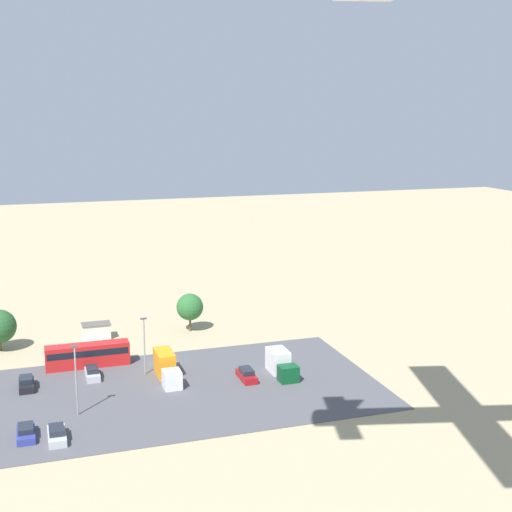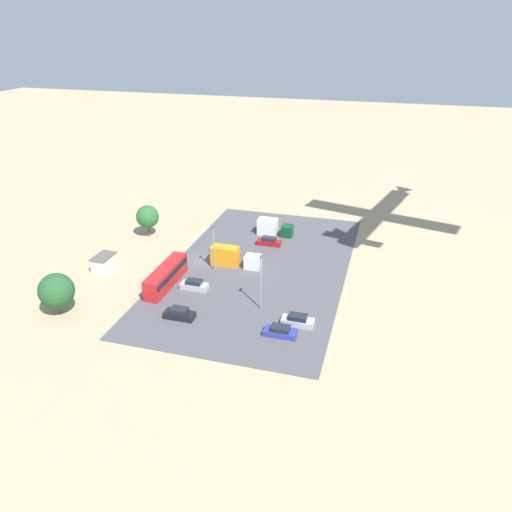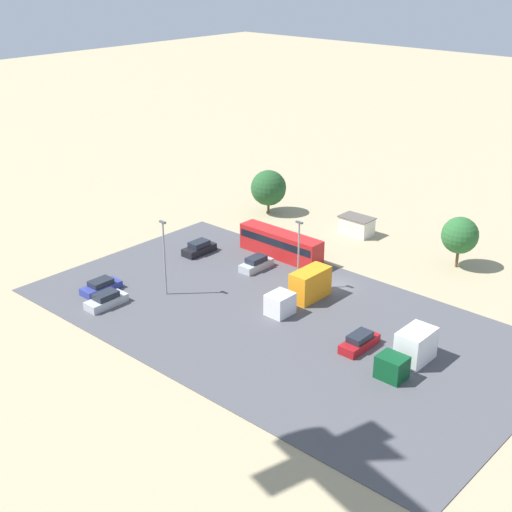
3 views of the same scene
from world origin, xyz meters
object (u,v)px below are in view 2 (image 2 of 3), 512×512
(shed_building, at_px, (104,262))
(parked_car_0, at_px, (280,332))
(parked_car_4, at_px, (179,314))
(parked_car_1, at_px, (194,285))
(parked_car_2, at_px, (298,321))
(parked_truck_1, at_px, (233,257))
(parked_truck_0, at_px, (273,228))
(bus, at_px, (166,275))
(parked_car_3, at_px, (269,242))

(shed_building, relative_size, parked_car_0, 0.98)
(parked_car_4, bearing_deg, parked_car_1, -171.72)
(parked_car_2, relative_size, parked_truck_1, 0.52)
(parked_car_0, bearing_deg, shed_building, -108.22)
(shed_building, distance_m, parked_car_4, 22.16)
(parked_car_2, bearing_deg, parked_truck_0, 20.35)
(parked_car_2, bearing_deg, bus, 76.62)
(shed_building, xyz_separation_m, parked_car_3, (-17.77, 25.16, -0.54))
(parked_car_3, height_order, parked_truck_1, parked_truck_1)
(parked_car_0, relative_size, parked_truck_0, 0.66)
(shed_building, bearing_deg, bus, 79.00)
(parked_car_1, xyz_separation_m, parked_truck_1, (-9.78, 3.34, 0.89))
(parked_car_3, height_order, parked_truck_0, parked_truck_0)
(bus, height_order, parked_car_4, bus)
(bus, height_order, parked_car_0, bus)
(parked_car_2, height_order, parked_car_4, parked_car_4)
(parked_car_1, height_order, parked_car_2, parked_car_1)
(parked_car_3, bearing_deg, parked_car_2, 23.13)
(parked_car_3, bearing_deg, shed_building, -54.76)
(parked_truck_1, bearing_deg, bus, -39.34)
(parked_car_0, xyz_separation_m, parked_car_2, (-3.30, 1.76, 0.05))
(bus, relative_size, parked_car_1, 2.66)
(parked_car_1, relative_size, parked_car_4, 0.99)
(shed_building, height_order, parked_car_0, shed_building)
(parked_truck_1, bearing_deg, shed_building, -70.77)
(parked_car_1, height_order, parked_car_3, parked_car_1)
(shed_building, distance_m, parked_car_2, 37.07)
(bus, relative_size, parked_car_4, 2.62)
(parked_car_4, xyz_separation_m, parked_truck_1, (-18.51, 2.07, 0.87))
(parked_car_2, height_order, parked_car_3, parked_car_3)
(parked_car_1, distance_m, parked_truck_1, 10.38)
(parked_car_0, bearing_deg, parked_car_3, -162.35)
(parked_car_0, relative_size, parked_car_3, 0.99)
(parked_car_2, bearing_deg, parked_car_0, 151.89)
(shed_building, bearing_deg, parked_car_4, 59.92)
(parked_car_1, relative_size, parked_truck_0, 0.63)
(parked_car_3, relative_size, parked_car_4, 1.03)
(bus, distance_m, parked_car_2, 23.78)
(bus, height_order, parked_truck_1, parked_truck_1)
(bus, distance_m, parked_truck_1, 12.87)
(parked_truck_0, bearing_deg, parked_car_2, 20.35)
(shed_building, height_order, parked_car_2, shed_building)
(parked_car_3, bearing_deg, bus, -30.73)
(parked_car_2, distance_m, parked_car_3, 28.06)
(parked_car_0, xyz_separation_m, parked_truck_1, (-18.74, -13.19, 0.96))
(parked_truck_0, bearing_deg, parked_car_0, 15.85)
(bus, bearing_deg, parked_car_0, -22.39)
(parked_truck_1, bearing_deg, parked_car_1, -18.83)
(parked_car_1, bearing_deg, parked_car_0, 61.54)
(shed_building, height_order, parked_car_3, shed_building)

